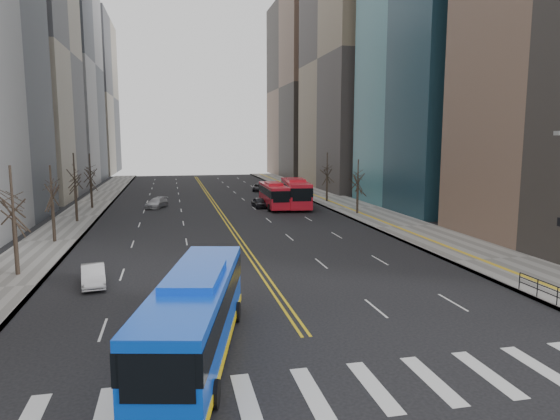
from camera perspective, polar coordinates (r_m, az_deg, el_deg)
ground at (r=19.43m, az=7.24°, el=-19.75°), size 220.00×220.00×0.00m
sidewalk_right at (r=66.08m, az=8.45°, el=0.25°), size 7.00×130.00×0.15m
sidewalk_left at (r=62.69m, az=-22.01°, el=-0.68°), size 5.00×130.00×0.15m
crosswalk at (r=19.43m, az=7.24°, el=-19.73°), size 26.70×4.00×0.01m
centerline at (r=71.95m, az=-7.61°, el=0.86°), size 0.55×100.00×0.01m
office_towers at (r=86.14m, az=-8.65°, el=18.01°), size 83.00×134.00×58.00m
pedestrian_railing at (r=31.09m, az=29.14°, el=-8.28°), size 0.06×6.06×1.02m
street_trees at (r=50.87m, az=-13.83°, el=3.20°), size 35.20×47.20×7.60m
blue_bus at (r=21.38m, az=-9.62°, el=-11.51°), size 5.42×12.89×3.66m
red_bus_near at (r=65.80m, az=-0.72°, el=1.89°), size 2.92×10.64×3.37m
red_bus_far at (r=66.72m, az=1.81°, el=2.17°), size 4.21×12.27×3.79m
car_white at (r=33.30m, az=-20.57°, el=-7.02°), size 1.98×4.09×1.29m
car_dark_mid at (r=66.07m, az=-2.37°, el=0.85°), size 1.80×3.97×1.32m
car_silver at (r=67.72m, az=-13.93°, el=0.79°), size 3.33×4.88×1.31m
car_dark_far at (r=87.15m, az=-2.46°, el=2.60°), size 2.85×4.78×1.24m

